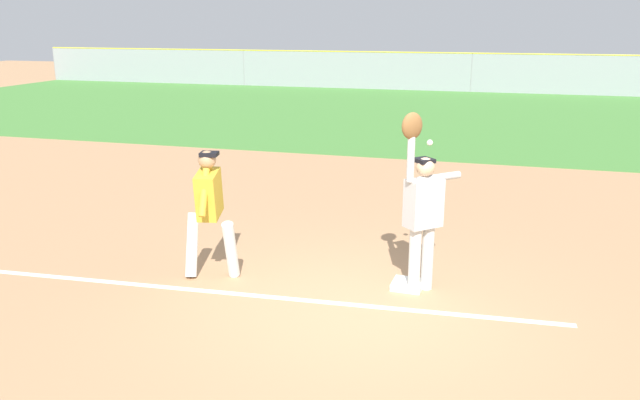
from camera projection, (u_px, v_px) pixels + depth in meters
name	position (u px, v px, depth m)	size (l,w,h in m)	color
ground_plane	(359.00, 310.00, 7.53)	(78.44, 78.44, 0.00)	tan
outfield_grass	(458.00, 115.00, 22.95)	(46.42, 16.13, 0.01)	#478438
chalk_foul_line	(95.00, 280.00, 8.39)	(12.00, 0.10, 0.01)	white
first_base	(407.00, 285.00, 8.16)	(0.38, 0.38, 0.08)	white
fielder	(422.00, 206.00, 7.80)	(0.72, 0.70, 2.28)	silver
runner	(209.00, 206.00, 8.23)	(0.81, 0.84, 1.72)	white
baseball	(430.00, 143.00, 7.90)	(0.07, 0.07, 0.07)	white
outfield_fence	(471.00, 72.00, 30.17)	(46.50, 0.08, 1.84)	#93999E
parked_car_red	(283.00, 66.00, 37.53)	(4.44, 2.20, 1.25)	#B21E1E
parked_car_green	(380.00, 68.00, 35.99)	(4.54, 2.40, 1.25)	#1E6B33
parked_car_white	(487.00, 71.00, 34.51)	(4.42, 2.16, 1.25)	white
parked_car_tan	(613.00, 74.00, 32.29)	(4.55, 2.42, 1.25)	tan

